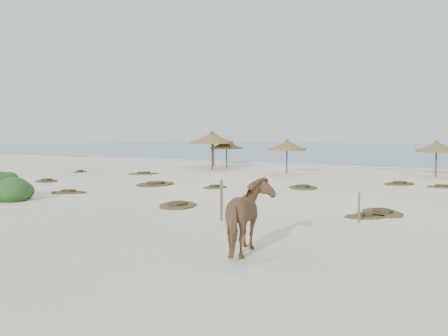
{
  "coord_description": "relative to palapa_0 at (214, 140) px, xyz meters",
  "views": [
    {
      "loc": [
        13.3,
        -15.98,
        2.89
      ],
      "look_at": [
        -0.74,
        5.0,
        1.12
      ],
      "focal_mm": 40.0,
      "sensor_mm": 36.0,
      "label": 1
    }
  ],
  "objects": [
    {
      "name": "foam_line",
      "position": [
        12.09,
        5.69,
        -2.28
      ],
      "size": [
        70.0,
        0.6,
        0.01
      ],
      "primitive_type": "cube",
      "color": "white",
      "rests_on": "ground"
    },
    {
      "name": "scrub_9",
      "position": [
        12.95,
        -21.0,
        -2.24
      ],
      "size": [
        2.34,
        2.69,
        0.16
      ],
      "rotation": [
        0.0,
        0.0,
        2.05
      ],
      "color": "brown",
      "rests_on": "ground"
    },
    {
      "name": "scrub_2",
      "position": [
        10.43,
        -14.81,
        -2.24
      ],
      "size": [
        1.3,
        1.69,
        0.16
      ],
      "rotation": [
        0.0,
        0.0,
        1.33
      ],
      "color": "brown",
      "rests_on": "ground"
    },
    {
      "name": "scrub_12",
      "position": [
        20.0,
        -19.52,
        -2.24
      ],
      "size": [
        1.71,
        1.68,
        0.16
      ],
      "rotation": [
        0.0,
        0.0,
        0.75
      ],
      "color": "brown",
      "rests_on": "ground"
    },
    {
      "name": "ground",
      "position": [
        12.09,
        -20.31,
        -2.29
      ],
      "size": [
        160.0,
        160.0,
        0.0
      ],
      "primitive_type": "plane",
      "color": "white",
      "rests_on": "ground"
    },
    {
      "name": "palapa_4",
      "position": [
        18.71,
        -0.91,
        -0.35
      ],
      "size": [
        3.32,
        3.32,
        2.5
      ],
      "rotation": [
        0.0,
        0.0,
        0.29
      ],
      "color": "#4F3729",
      "rests_on": "ground"
    },
    {
      "name": "scrub_8",
      "position": [
        -3.97,
        -11.63,
        -2.24
      ],
      "size": [
        1.32,
        1.62,
        0.16
      ],
      "rotation": [
        0.0,
        0.0,
        1.9
      ],
      "color": "brown",
      "rests_on": "ground"
    },
    {
      "name": "scrub_0",
      "position": [
        0.03,
        -17.5,
        -2.24
      ],
      "size": [
        2.35,
        2.28,
        0.16
      ],
      "rotation": [
        0.0,
        0.0,
        2.43
      ],
      "color": "brown",
      "rests_on": "ground"
    },
    {
      "name": "fence_post_far",
      "position": [
        20.12,
        -20.57,
        -1.8
      ],
      "size": [
        0.09,
        0.09,
        0.98
      ],
      "primitive_type": "cylinder",
      "rotation": [
        0.0,
        0.0,
        -0.42
      ],
      "color": "brown",
      "rests_on": "ground"
    },
    {
      "name": "scrub_3",
      "position": [
        14.33,
        -12.27,
        -2.24
      ],
      "size": [
        2.39,
        2.73,
        0.16
      ],
      "rotation": [
        0.0,
        0.0,
        2.05
      ],
      "color": "brown",
      "rests_on": "ground"
    },
    {
      "name": "scrub_4",
      "position": [
        20.25,
        -18.38,
        -2.24
      ],
      "size": [
        2.32,
        2.48,
        0.16
      ],
      "rotation": [
        0.0,
        0.0,
        2.2
      ],
      "color": "brown",
      "rests_on": "ground"
    },
    {
      "name": "palapa_1",
      "position": [
        2.82,
        -2.18,
        -0.37
      ],
      "size": [
        3.48,
        3.48,
        2.47
      ],
      "rotation": [
        0.0,
        0.0,
        0.42
      ],
      "color": "#4F3729",
      "rests_on": "ground"
    },
    {
      "name": "fence_post_near",
      "position": [
        16.19,
        -22.7,
        -1.61
      ],
      "size": [
        0.11,
        0.11,
        1.36
      ],
      "primitive_type": "cylinder",
      "rotation": [
        0.0,
        0.0,
        0.03
      ],
      "color": "brown",
      "rests_on": "ground"
    },
    {
      "name": "scrub_1",
      "position": [
        6.7,
        -15.29,
        -2.24
      ],
      "size": [
        2.61,
        3.35,
        0.16
      ],
      "rotation": [
        0.0,
        0.0,
        1.83
      ],
      "color": "brown",
      "rests_on": "ground"
    },
    {
      "name": "scrub_7",
      "position": [
        18.05,
        -7.45,
        -2.24
      ],
      "size": [
        1.92,
        2.51,
        0.16
      ],
      "rotation": [
        0.0,
        0.0,
        1.35
      ],
      "color": "brown",
      "rests_on": "ground"
    },
    {
      "name": "palapa_3",
      "position": [
        9.27,
        -4.08,
        -0.31
      ],
      "size": [
        3.24,
        3.24,
        2.54
      ],
      "rotation": [
        0.0,
        0.0,
        -0.22
      ],
      "color": "#4F3729",
      "rests_on": "ground"
    },
    {
      "name": "palapa_2",
      "position": [
        2.65,
        -3.99,
        0.18
      ],
      "size": [
        3.55,
        3.55,
        3.18
      ],
      "rotation": [
        0.0,
        0.0,
        0.05
      ],
      "color": "#4F3729",
      "rests_on": "ground"
    },
    {
      "name": "horse",
      "position": [
        19.32,
        -26.13,
        -1.39
      ],
      "size": [
        1.62,
        2.33,
        1.8
      ],
      "primitive_type": "imported",
      "rotation": [
        0.0,
        0.0,
        3.48
      ],
      "color": "brown",
      "rests_on": "ground"
    },
    {
      "name": "scrub_11",
      "position": [
        5.8,
        -20.55,
        -2.24
      ],
      "size": [
        2.06,
        1.81,
        0.16
      ],
      "rotation": [
        0.0,
        0.0,
        0.49
      ],
      "color": "brown",
      "rests_on": "ground"
    },
    {
      "name": "palapa_0",
      "position": [
        0.0,
        0.0,
        0.0
      ],
      "size": [
        3.35,
        3.35,
        2.95
      ],
      "rotation": [
        0.0,
        0.0,
        -0.06
      ],
      "color": "#4F3729",
      "rests_on": "ground"
    },
    {
      "name": "scrub_10",
      "position": [
        20.35,
        -7.92,
        -2.24
      ],
      "size": [
        1.68,
        1.27,
        0.16
      ],
      "rotation": [
        0.0,
        0.0,
        0.2
      ],
      "color": "brown",
      "rests_on": "ground"
    },
    {
      "name": "scrub_6",
      "position": [
        1.14,
        -10.26,
        -2.24
      ],
      "size": [
        2.52,
        2.5,
        0.16
      ],
      "rotation": [
        0.0,
        0.0,
        0.76
      ],
      "color": "brown",
      "rests_on": "ground"
    }
  ]
}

